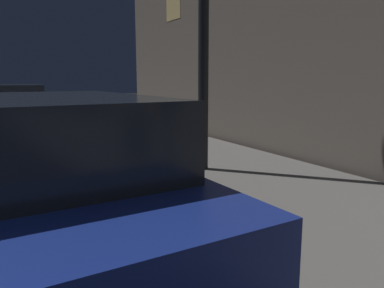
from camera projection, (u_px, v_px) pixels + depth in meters
The scene contains 2 objects.
car_blue at pixel (44, 181), 3.10m from camera, with size 2.13×4.23×1.43m.
car_white at pixel (8, 114), 9.08m from camera, with size 2.16×4.26×1.43m.
Camera 1 is at (2.52, -0.64, 1.56)m, focal length 34.82 mm.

